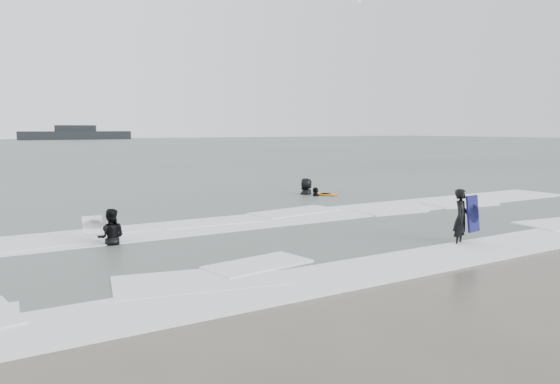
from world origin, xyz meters
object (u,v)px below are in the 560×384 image
surfer_centre (460,246)px  surfer_wading (111,246)px  vessel_horizon (76,134)px  surfer_right_near (316,197)px  surfer_right_far (306,195)px

surfer_centre → surfer_wading: 9.19m
surfer_centre → vessel_horizon: bearing=57.6°
surfer_right_near → surfer_right_far: surfer_right_far is taller
surfer_centre → vessel_horizon: vessel_horizon is taller
surfer_centre → surfer_right_near: 10.67m
surfer_wading → surfer_right_far: 12.29m
surfer_centre → surfer_wading: surfer_wading is taller
surfer_right_near → vessel_horizon: bearing=-127.3°
surfer_right_near → surfer_centre: bearing=45.1°
surfer_centre → surfer_right_far: size_ratio=0.78×
surfer_right_near → vessel_horizon: 137.04m
surfer_right_far → surfer_right_near: bearing=40.0°
surfer_right_near → vessel_horizon: (15.80, 136.12, 1.45)m
surfer_wading → surfer_centre: bearing=170.8°
surfer_right_far → vessel_horizon: size_ratio=0.07×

